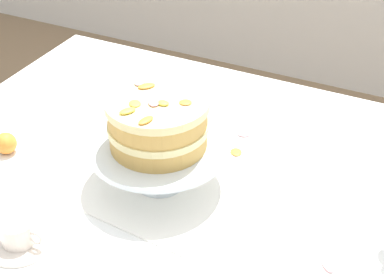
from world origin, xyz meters
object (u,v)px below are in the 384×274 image
object	(u,v)px
layer_cake	(158,122)
fallen_rose	(5,144)
dining_table	(207,224)
cake_stand	(159,151)
teacup	(19,235)

from	to	relation	value
layer_cake	fallen_rose	size ratio (longest dim) A/B	1.50
dining_table	cake_stand	size ratio (longest dim) A/B	4.83
dining_table	teacup	world-z (taller)	teacup
layer_cake	fallen_rose	world-z (taller)	layer_cake
layer_cake	fallen_rose	distance (m)	0.39
dining_table	fallen_rose	world-z (taller)	fallen_rose
dining_table	layer_cake	xyz separation A→B (m)	(-0.10, -0.02, 0.24)
fallen_rose	dining_table	bearing A→B (deg)	8.74
cake_stand	teacup	size ratio (longest dim) A/B	2.25
cake_stand	fallen_rose	distance (m)	0.38
layer_cake	fallen_rose	xyz separation A→B (m)	(-0.37, -0.06, -0.13)
dining_table	layer_cake	bearing A→B (deg)	-171.07
cake_stand	fallen_rose	xyz separation A→B (m)	(-0.37, -0.06, -0.06)
teacup	fallen_rose	distance (m)	0.31
layer_cake	dining_table	bearing A→B (deg)	8.93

